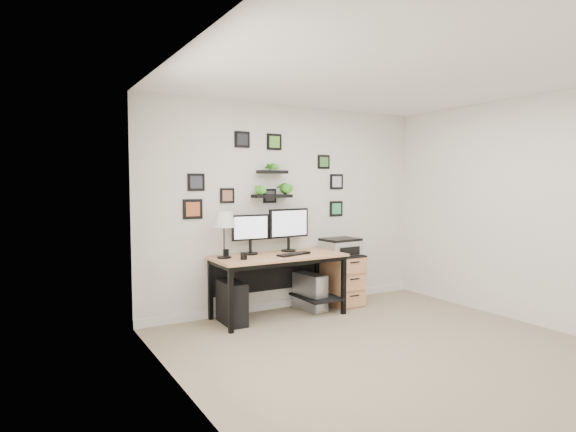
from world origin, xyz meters
TOP-DOWN VIEW (x-y plane):
  - room at (0.00, 1.98)m, footprint 4.00×4.00m
  - desk at (-0.33, 1.67)m, footprint 1.60×0.70m
  - monitor_left at (-0.63, 1.85)m, footprint 0.47×0.19m
  - monitor_right at (-0.10, 1.84)m, footprint 0.58×0.20m
  - keyboard at (-0.22, 1.54)m, footprint 0.44×0.23m
  - mouse at (-0.01, 1.56)m, footprint 0.06×0.09m
  - table_lamp at (-1.01, 1.75)m, footprint 0.27×0.27m
  - mug at (-0.86, 1.54)m, footprint 0.08×0.08m
  - pen_cup at (-0.96, 1.83)m, footprint 0.07×0.07m
  - pc_tower_black at (-0.97, 1.65)m, footprint 0.23×0.49m
  - pc_tower_grey at (0.13, 1.69)m, footprint 0.27×0.49m
  - file_cabinet at (0.66, 1.72)m, footprint 0.43×0.53m
  - printer at (0.63, 1.73)m, footprint 0.49×0.41m
  - wall_decor at (-0.30, 1.93)m, footprint 2.26×0.18m

SIDE VIEW (x-z plane):
  - room at x=0.00m, z-range -1.95..2.05m
  - pc_tower_grey at x=0.13m, z-range 0.00..0.46m
  - pc_tower_black at x=-0.97m, z-range 0.00..0.49m
  - file_cabinet at x=0.66m, z-range 0.00..0.67m
  - desk at x=-0.33m, z-range 0.25..1.00m
  - keyboard at x=-0.22m, z-range 0.75..0.77m
  - mouse at x=-0.01m, z-range 0.75..0.78m
  - printer at x=0.63m, z-range 0.67..0.88m
  - mug at x=-0.86m, z-range 0.75..0.84m
  - pen_cup at x=-0.96m, z-range 0.75..0.84m
  - monitor_left at x=-0.63m, z-range 0.79..1.27m
  - monitor_right at x=-0.10m, z-range 0.80..1.34m
  - table_lamp at x=-1.01m, z-range 0.91..1.46m
  - wall_decor at x=-0.30m, z-range 1.10..2.18m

